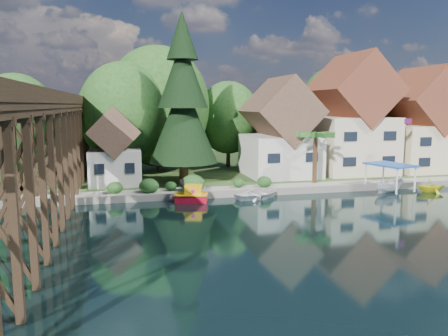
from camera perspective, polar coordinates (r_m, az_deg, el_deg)
The scene contains 18 objects.
ground at distance 32.92m, azimuth 5.42°, elevation -6.58°, with size 140.00×140.00×0.00m, color black.
bank at distance 65.46m, azimuth -4.08°, elevation 1.07°, with size 140.00×52.00×0.50m, color #2B491D.
seawall at distance 41.51m, azimuth 7.16°, elevation -3.06°, with size 60.00×0.40×0.62m, color slate.
promenade at distance 43.37m, azimuth 9.05°, elevation -2.32°, with size 50.00×2.60×0.06m, color gray.
trestle_bridge at distance 35.91m, azimuth -22.39°, elevation 2.75°, with size 4.12×44.18×9.30m.
house_left at distance 49.36m, azimuth 7.31°, elevation 4.39°, with size 7.64×8.64×11.02m.
house_center at distance 53.55m, azimuth 16.25°, elevation 5.79°, with size 8.65×9.18×13.89m.
house_right at distance 58.11m, azimuth 24.26°, elevation 4.93°, with size 8.15×8.64×12.45m.
shed at distance 44.88m, azimuth -14.09°, elevation 2.14°, with size 5.09×5.40×7.85m.
bg_trees at distance 52.62m, azimuth -0.85°, elevation 7.03°, with size 49.90×13.30×10.57m.
shrubs at distance 40.44m, azimuth -4.96°, elevation -2.00°, with size 15.76×2.47×1.70m.
conifer at distance 44.26m, azimuth -5.39°, elevation 8.60°, with size 6.92×6.92×17.04m.
palm_tree at distance 44.83m, azimuth 11.88°, elevation 4.08°, with size 4.36×4.36×5.48m.
flagpole at distance 49.82m, azimuth 22.41°, elevation 3.17°, with size 1.03×0.11×6.58m.
tugboat at distance 38.08m, azimuth -4.22°, elevation -3.58°, with size 3.13×2.25×2.05m.
boat_white_a at distance 39.80m, azimuth 4.44°, elevation -3.31°, with size 3.10×4.34×0.90m, color white.
boat_canopy at distance 45.05m, azimuth 20.81°, elevation -1.50°, with size 3.99×4.96×2.79m.
boat_yellow at distance 46.92m, azimuth 25.42°, elevation -1.98°, with size 2.38×2.76×1.45m, color #CECC16.
Camera 1 is at (-10.23, -30.14, 8.41)m, focal length 35.00 mm.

